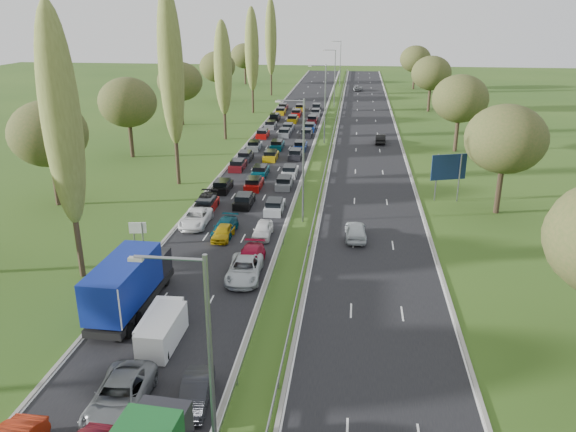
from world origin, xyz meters
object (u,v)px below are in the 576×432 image
(white_van_rear, at_px, (163,329))
(direction_sign, at_px, (449,169))
(blue_lorry, at_px, (130,283))
(info_sign, at_px, (138,230))
(white_van_front, at_px, (162,325))
(near_car_2, at_px, (196,218))
(near_car_3, at_px, (205,202))

(white_van_rear, bearing_deg, direction_sign, 55.95)
(blue_lorry, height_order, direction_sign, direction_sign)
(blue_lorry, relative_size, info_sign, 4.58)
(blue_lorry, relative_size, white_van_rear, 2.05)
(info_sign, bearing_deg, white_van_front, -63.86)
(near_car_2, height_order, near_car_3, near_car_3)
(white_van_front, distance_m, direction_sign, 37.33)
(blue_lorry, height_order, info_sign, blue_lorry)
(near_car_2, height_order, direction_sign, direction_sign)
(near_car_3, xyz_separation_m, white_van_front, (3.60, -24.30, 0.20))
(blue_lorry, bearing_deg, near_car_2, 91.80)
(direction_sign, bearing_deg, near_car_2, -157.09)
(blue_lorry, bearing_deg, white_van_front, -43.03)
(white_van_front, height_order, direction_sign, direction_sign)
(near_car_3, xyz_separation_m, info_sign, (-3.47, -9.88, 0.60))
(near_car_3, relative_size, blue_lorry, 0.53)
(near_car_3, xyz_separation_m, direction_sign, (25.33, 5.94, 2.80))
(blue_lorry, distance_m, info_sign, 11.83)
(white_van_front, xyz_separation_m, info_sign, (-7.07, 14.42, 0.40))
(white_van_rear, bearing_deg, white_van_front, 120.57)
(white_van_front, height_order, white_van_rear, white_van_rear)
(near_car_3, relative_size, info_sign, 2.45)
(near_car_2, xyz_separation_m, white_van_rear, (3.63, -20.14, 0.21))
(near_car_2, height_order, white_van_rear, white_van_rear)
(white_van_rear, bearing_deg, near_car_3, 99.76)
(near_car_2, distance_m, direction_sign, 27.37)
(near_car_3, xyz_separation_m, white_van_rear, (3.88, -24.79, 0.20))
(white_van_rear, distance_m, info_sign, 16.63)
(info_sign, xyz_separation_m, direction_sign, (28.80, 15.82, 2.20))
(white_van_rear, bearing_deg, near_car_2, 101.08)
(near_car_2, relative_size, info_sign, 2.52)
(white_van_front, bearing_deg, white_van_rear, -61.75)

